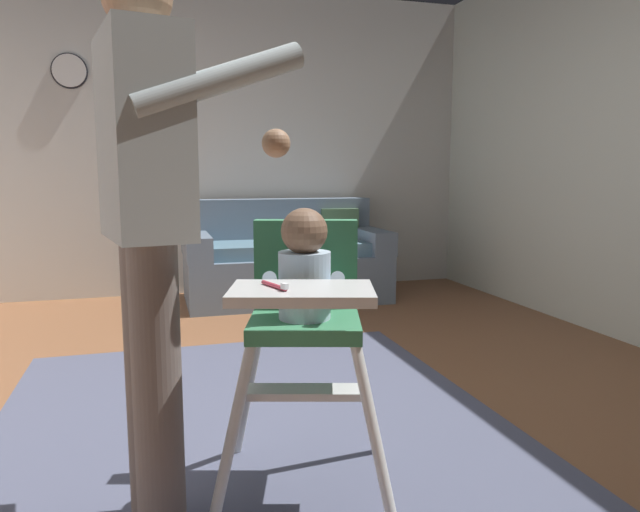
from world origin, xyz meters
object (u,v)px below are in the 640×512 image
Objects in this scene: couch at (285,261)px; high_chair at (305,298)px; adult_standing at (149,226)px; wall_clock at (69,71)px.

couch is 1.74× the size of high_chair.
couch is at bearing 59.43° from adult_standing.
couch is at bearing -15.55° from wall_clock.
high_chair is 3.40× the size of wall_clock.
couch is 2.39m from wall_clock.
wall_clock is (-0.61, 3.66, 0.99)m from adult_standing.
adult_standing is at bearing -80.60° from wall_clock.
adult_standing is (-1.11, -3.18, 0.61)m from couch.
adult_standing is 5.72× the size of wall_clock.
wall_clock is at bearing -105.55° from couch.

